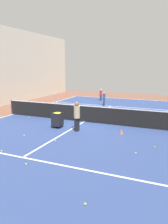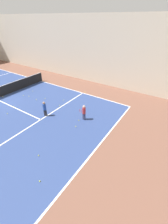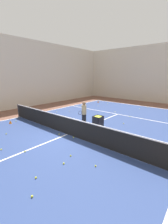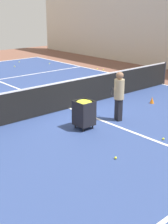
{
  "view_description": "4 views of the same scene",
  "coord_description": "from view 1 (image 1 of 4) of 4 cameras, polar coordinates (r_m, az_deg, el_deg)",
  "views": [
    {
      "loc": [
        -5.46,
        12.83,
        3.58
      ],
      "look_at": [
        0.0,
        0.0,
        0.66
      ],
      "focal_mm": 35.0,
      "sensor_mm": 36.0,
      "label": 1
    },
    {
      "loc": [
        -6.05,
        -14.4,
        6.77
      ],
      "look_at": [
        1.92,
        -9.08,
        0.69
      ],
      "focal_mm": 24.0,
      "sensor_mm": 36.0,
      "label": 2
    },
    {
      "loc": [
        6.23,
        -5.72,
        3.48
      ],
      "look_at": [
        -0.45,
        2.09,
        0.92
      ],
      "focal_mm": 24.0,
      "sensor_mm": 36.0,
      "label": 3
    },
    {
      "loc": [
        6.96,
        8.88,
        3.71
      ],
      "look_at": [
        0.91,
        1.89,
        0.55
      ],
      "focal_mm": 50.0,
      "sensor_mm": 36.0,
      "label": 4
    }
  ],
  "objects": [
    {
      "name": "tennis_ball_31",
      "position": [
        11.89,
        -15.34,
        -5.93
      ],
      "size": [
        0.07,
        0.07,
        0.07
      ],
      "primitive_type": "sphere",
      "color": "yellow",
      "rests_on": "ground"
    },
    {
      "name": "tennis_ball_1",
      "position": [
        22.23,
        15.32,
        2.23
      ],
      "size": [
        0.07,
        0.07,
        0.07
      ],
      "primitive_type": "sphere",
      "color": "yellow",
      "rests_on": "ground"
    },
    {
      "name": "tennis_ball_4",
      "position": [
        23.07,
        7.04,
        2.9
      ],
      "size": [
        0.07,
        0.07,
        0.07
      ],
      "primitive_type": "sphere",
      "color": "yellow",
      "rests_on": "ground"
    },
    {
      "name": "line_service_near",
      "position": [
        20.19,
        7.0,
        1.54
      ],
      "size": [
        11.74,
        0.1,
        0.0
      ],
      "primitive_type": "cube",
      "color": "white",
      "rests_on": "ground"
    },
    {
      "name": "tennis_ball_36",
      "position": [
        22.72,
        -7.96,
        2.74
      ],
      "size": [
        0.07,
        0.07,
        0.07
      ],
      "primitive_type": "sphere",
      "color": "yellow",
      "rests_on": "ground"
    },
    {
      "name": "ball_cart",
      "position": [
        13.0,
        -6.98,
        -1.27
      ],
      "size": [
        0.54,
        0.56,
        0.93
      ],
      "color": "black",
      "rests_on": "ground"
    },
    {
      "name": "tennis_net",
      "position": [
        14.27,
        0.0,
        -0.36
      ],
      "size": [
        12.04,
        0.1,
        1.1
      ],
      "color": "#2D2D33",
      "rests_on": "ground"
    },
    {
      "name": "tennis_ball_0",
      "position": [
        10.78,
        -7.47,
        -7.45
      ],
      "size": [
        0.07,
        0.07,
        0.07
      ],
      "primitive_type": "sphere",
      "color": "yellow",
      "rests_on": "ground"
    },
    {
      "name": "player_near_baseline",
      "position": [
        23.28,
        4.41,
        4.74
      ],
      "size": [
        0.28,
        0.59,
        1.26
      ],
      "rotation": [
        0.0,
        0.0,
        1.43
      ],
      "color": "#2D3351",
      "rests_on": "ground"
    },
    {
      "name": "line_centre_service",
      "position": [
        14.39,
        0.0,
        -2.55
      ],
      "size": [
        0.1,
        12.55,
        0.0
      ],
      "primitive_type": "cube",
      "color": "white",
      "rests_on": "ground"
    },
    {
      "name": "tennis_ball_25",
      "position": [
        17.24,
        -3.73,
        -0.06
      ],
      "size": [
        0.07,
        0.07,
        0.07
      ],
      "primitive_type": "sphere",
      "color": "yellow",
      "rests_on": "ground"
    },
    {
      "name": "tennis_ball_34",
      "position": [
        17.18,
        7.4,
        -0.17
      ],
      "size": [
        0.07,
        0.07,
        0.07
      ],
      "primitive_type": "sphere",
      "color": "yellow",
      "rests_on": "ground"
    },
    {
      "name": "tennis_ball_38",
      "position": [
        9.5,
        13.35,
        -10.4
      ],
      "size": [
        0.07,
        0.07,
        0.07
      ],
      "primitive_type": "sphere",
      "color": "yellow",
      "rests_on": "ground"
    },
    {
      "name": "training_cone_2",
      "position": [
        11.99,
        9.74,
        -5.05
      ],
      "size": [
        0.18,
        0.18,
        0.26
      ],
      "primitive_type": "cone",
      "color": "orange",
      "rests_on": "ground"
    },
    {
      "name": "ground_plane",
      "position": [
        14.4,
        0.0,
        -2.57
      ],
      "size": [
        33.6,
        33.6,
        0.0
      ],
      "primitive_type": "plane",
      "color": "brown"
    },
    {
      "name": "training_cone_0",
      "position": [
        14.56,
        19.32,
        -2.57
      ],
      "size": [
        0.2,
        0.2,
        0.24
      ],
      "primitive_type": "cone",
      "color": "orange",
      "rests_on": "ground"
    },
    {
      "name": "tennis_ball_18",
      "position": [
        6.22,
        0.32,
        -22.89
      ],
      "size": [
        0.07,
        0.07,
        0.07
      ],
      "primitive_type": "sphere",
      "color": "yellow",
      "rests_on": "ground"
    },
    {
      "name": "tennis_ball_20",
      "position": [
        23.37,
        18.34,
        2.5
      ],
      "size": [
        0.07,
        0.07,
        0.07
      ],
      "primitive_type": "sphere",
      "color": "yellow",
      "rests_on": "ground"
    },
    {
      "name": "tennis_ball_29",
      "position": [
        16.98,
        -20.75,
        -1.0
      ],
      "size": [
        0.07,
        0.07,
        0.07
      ],
      "primitive_type": "sphere",
      "color": "yellow",
      "rests_on": "ground"
    },
    {
      "name": "line_service_far",
      "position": [
        9.25,
        -15.73,
        -11.36
      ],
      "size": [
        11.74,
        0.1,
        0.0
      ],
      "primitive_type": "cube",
      "color": "white",
      "rests_on": "ground"
    },
    {
      "name": "tennis_ball_37",
      "position": [
        15.92,
        -14.21,
        -1.4
      ],
      "size": [
        0.07,
        0.07,
        0.07
      ],
      "primitive_type": "sphere",
      "color": "yellow",
      "rests_on": "ground"
    },
    {
      "name": "line_baseline_near",
      "position": [
        25.1,
        10.28,
        3.45
      ],
      "size": [
        11.74,
        0.1,
        0.0
      ],
      "primitive_type": "cube",
      "color": "white",
      "rests_on": "ground"
    },
    {
      "name": "tennis_ball_7",
      "position": [
        16.89,
        3.42,
        -0.3
      ],
      "size": [
        0.07,
        0.07,
        0.07
      ],
      "primitive_type": "sphere",
      "color": "yellow",
      "rests_on": "ground"
    },
    {
      "name": "tennis_ball_13",
      "position": [
        20.81,
        0.31,
        2.02
      ],
      "size": [
        0.07,
        0.07,
        0.07
      ],
      "primitive_type": "sphere",
      "color": "yellow",
      "rests_on": "ground"
    },
    {
      "name": "court_playing_area",
      "position": [
        14.4,
        0.0,
        -2.56
      ],
      "size": [
        11.74,
        22.82,
        0.0
      ],
      "color": "navy",
      "rests_on": "ground"
    },
    {
      "name": "tennis_ball_11",
      "position": [
        21.46,
        21.12,
        1.52
      ],
      "size": [
        0.07,
        0.07,
        0.07
      ],
      "primitive_type": "sphere",
      "color": "yellow",
      "rests_on": "ground"
    },
    {
      "name": "tennis_ball_16",
      "position": [
        14.58,
        1.71,
        -2.23
      ],
      "size": [
        0.07,
        0.07,
        0.07
      ],
      "primitive_type": "sphere",
      "color": "yellow",
      "rests_on": "ground"
    },
    {
      "name": "tennis_ball_17",
      "position": [
        18.26,
        -1.78,
        0.63
      ],
      "size": [
        0.07,
        0.07,
        0.07
      ],
      "primitive_type": "sphere",
      "color": "yellow",
      "rests_on": "ground"
    },
    {
      "name": "tennis_ball_3",
      "position": [
        10.39,
        17.95,
        -8.7
      ],
      "size": [
        0.07,
        0.07,
        0.07
      ],
      "primitive_type": "sphere",
      "color": "yellow",
      "rests_on": "ground"
    },
    {
      "name": "tennis_ball_2",
      "position": [
        14.09,
        19.79,
        -3.44
      ],
      "size": [
        0.07,
        0.07,
        0.07
      ],
      "primitive_type": "sphere",
      "color": "yellow",
      "rests_on": "ground"
    },
    {
      "name": "tennis_ball_5",
      "position": [
        15.84,
        12.8,
        -1.39
      ],
      "size": [
        0.07,
        0.07,
        0.07
      ],
      "primitive_type": "sphere",
      "color": "yellow",
      "rests_on": "ground"
    },
    {
      "name": "tennis_ball_27",
      "position": [
        8.56,
        -14.88,
        -13.01
      ],
      "size": [
        0.07,
        0.07,
        0.07
      ],
      "primitive_type": "sphere",
      "color": "yellow",
      "rests_on": "ground"
    },
    {
      "name": "line_sideline_right",
      "position": [
        17.49,
        -17.99,
        -0.55
      ],
      "size": [
        0.1,
        22.82,
        0.0
      ],
      "primitive_type": "cube",
      "color": "white",
      "rests_on": "ground"
    },
    {
      "name": "tennis_ball_12",
      "position": [
        20.86,
        -2.75,
        2.04
      ],
      "size": [
        0.07,
        0.07,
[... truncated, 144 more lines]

